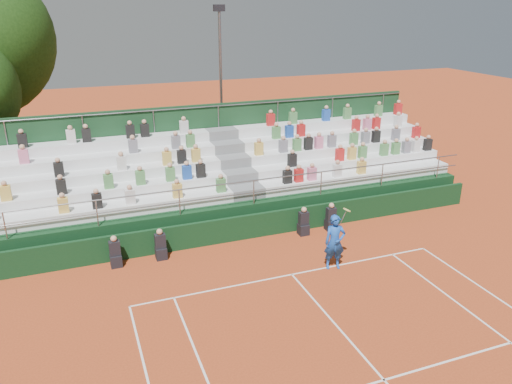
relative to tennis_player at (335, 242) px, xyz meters
name	(u,v)px	position (x,y,z in m)	size (l,w,h in m)	color
ground	(292,275)	(-1.58, 0.06, -1.00)	(90.00, 90.00, 0.00)	#AF431D
courtside_wall	(259,225)	(-1.58, 3.26, -0.50)	(20.00, 0.15, 1.00)	black
line_officials	(233,235)	(-2.78, 2.81, -0.52)	(8.97, 0.40, 1.19)	black
grandstand	(233,185)	(-1.55, 6.50, 0.08)	(20.00, 5.20, 4.40)	black
tennis_player	(335,242)	(0.00, 0.00, 0.00)	(0.94, 0.65, 2.22)	blue
floodlight_mast	(221,75)	(0.04, 13.34, 4.02)	(0.60, 0.25, 8.67)	gray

